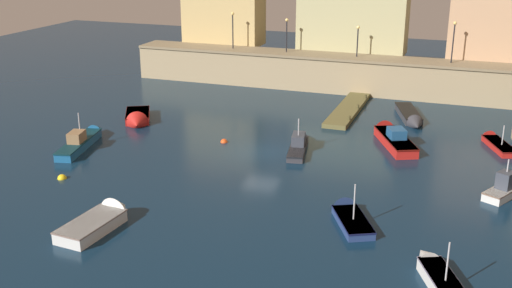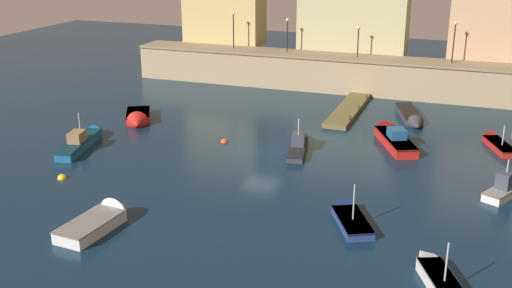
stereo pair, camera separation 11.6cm
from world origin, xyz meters
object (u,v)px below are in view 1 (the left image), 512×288
Objects in this scene: moored_boat_9 at (391,136)px; quay_lamp_0 at (233,25)px; moored_boat_8 at (509,187)px; quay_lamp_3 at (454,36)px; moored_boat_1 at (495,142)px; moored_boat_3 at (440,278)px; moored_boat_4 at (299,143)px; moored_boat_10 at (137,119)px; moored_boat_6 at (102,219)px; moored_boat_2 at (83,140)px; mooring_buoy_0 at (62,179)px; moored_boat_5 at (411,117)px; mooring_buoy_1 at (224,142)px; moored_boat_7 at (348,215)px; quay_lamp_1 at (287,30)px; quay_lamp_2 at (358,36)px.

quay_lamp_0 is at bearing 27.18° from moored_boat_9.
quay_lamp_3 is at bearing 40.35° from moored_boat_8.
moored_boat_1 is (25.84, -12.44, -5.70)m from quay_lamp_0.
moored_boat_3 is (23.48, -33.72, -5.60)m from quay_lamp_0.
moored_boat_4 reaches higher than moored_boat_1.
moored_boat_6 is at bearing -4.06° from moored_boat_10.
moored_boat_9 is (-4.95, 19.41, 0.10)m from moored_boat_3.
moored_boat_10 is (0.88, 6.35, -0.08)m from moored_boat_2.
moored_boat_3 reaches higher than mooring_buoy_0.
moored_boat_10 is at bearing -145.16° from quay_lamp_3.
moored_boat_3 reaches higher than moored_boat_10.
moored_boat_4 is at bearing 102.46° from moored_boat_8.
mooring_buoy_1 is at bearing -67.62° from moored_boat_5.
mooring_buoy_1 is (9.55, 4.13, -0.42)m from moored_boat_2.
moored_boat_2 reaches higher than moored_boat_3.
quay_lamp_0 is 21.68m from quay_lamp_3.
mooring_buoy_0 is (-0.24, -28.89, -5.95)m from quay_lamp_0.
quay_lamp_3 is at bearing -38.22° from moored_boat_4.
quay_lamp_0 is 21.65m from moored_boat_5.
mooring_buoy_1 is at bearing 85.12° from moored_boat_9.
quay_lamp_0 reaches higher than mooring_buoy_0.
mooring_buoy_0 is 12.37m from mooring_buoy_1.
moored_boat_7 is 10.69m from moored_boat_8.
quay_lamp_1 is at bearing 180.00° from quay_lamp_3.
moored_boat_7 is 1.11× the size of moored_boat_8.
moored_boat_2 is 1.57× the size of moored_boat_7.
quay_lamp_2 is 16.19m from moored_boat_9.
quay_lamp_3 is at bearing -37.53° from moored_boat_9.
quay_lamp_0 is 41.47m from moored_boat_3.
mooring_buoy_0 is (-6.16, 4.84, -0.36)m from moored_boat_6.
moored_boat_9 is at bearing -28.31° from moored_boat_7.
moored_boat_8 is at bearing -100.90° from moored_boat_2.
moored_boat_6 is 15.09m from mooring_buoy_1.
moored_boat_5 is 1.31× the size of moored_boat_10.
moored_boat_5 is at bearing -22.58° from moored_boat_6.
moored_boat_2 reaches higher than moored_boat_6.
moored_boat_10 is (-25.42, 17.28, -0.01)m from moored_boat_3.
moored_boat_4 reaches higher than moored_boat_5.
quay_lamp_1 is at bearing 9.47° from moored_boat_4.
moored_boat_3 is 1.12× the size of moored_boat_6.
moored_boat_7 is 14.12m from moored_boat_9.
mooring_buoy_1 is at bearing 55.71° from mooring_buoy_0.
quay_lamp_3 is 0.56× the size of moored_boat_5.
moored_boat_7 reaches higher than moored_boat_5.
quay_lamp_1 reaches higher than moored_boat_5.
moored_boat_5 is at bearing 82.78° from moored_boat_10.
moored_boat_4 is at bearing -85.06° from moored_boat_2.
mooring_buoy_1 is at bearing -79.56° from moored_boat_2.
moored_boat_2 is 15.95m from moored_boat_4.
quay_lamp_1 is 19.89m from moored_boat_9.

